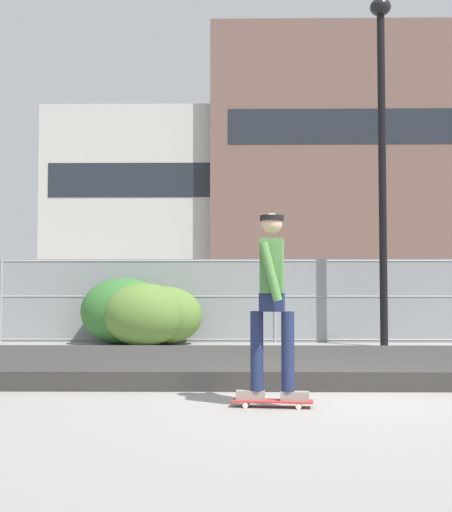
{
  "coord_description": "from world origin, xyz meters",
  "views": [
    {
      "loc": [
        -0.88,
        -7.32,
        1.16
      ],
      "look_at": [
        -1.05,
        5.41,
        1.79
      ],
      "focal_mm": 48.32,
      "sensor_mm": 36.0,
      "label": 1
    }
  ],
  "objects": [
    {
      "name": "office_block",
      "position": [
        13.3,
        46.0,
        10.28
      ],
      "size": [
        31.92,
        10.24,
        20.55
      ],
      "color": "brown",
      "rests_on": "ground_plane"
    },
    {
      "name": "shrub_center",
      "position": [
        -2.78,
        6.97,
        0.65
      ],
      "size": [
        1.69,
        1.38,
        1.31
      ],
      "color": "#567A33",
      "rests_on": "ground_plane"
    },
    {
      "name": "street_lamp",
      "position": [
        2.18,
        6.93,
        4.5
      ],
      "size": [
        0.44,
        0.44,
        7.3
      ],
      "color": "black",
      "rests_on": "ground_plane"
    },
    {
      "name": "gravel_berm",
      "position": [
        0.0,
        2.47,
        0.11
      ],
      "size": [
        17.51,
        3.81,
        0.23
      ],
      "primitive_type": "cube",
      "color": "#33302D",
      "rests_on": "ground_plane"
    },
    {
      "name": "skateboard",
      "position": [
        -0.51,
        -0.45,
        0.06
      ],
      "size": [
        0.82,
        0.29,
        0.07
      ],
      "color": "#B22D2D",
      "rests_on": "ground_plane"
    },
    {
      "name": "skater",
      "position": [
        -0.51,
        -0.45,
        1.14
      ],
      "size": [
        0.73,
        0.6,
        1.86
      ],
      "color": "gray",
      "rests_on": "skateboard"
    },
    {
      "name": "chain_fence",
      "position": [
        0.0,
        8.02,
        0.93
      ],
      "size": [
        24.55,
        0.06,
        1.85
      ],
      "color": "gray",
      "rests_on": "ground_plane"
    },
    {
      "name": "ground_plane",
      "position": [
        0.0,
        0.0,
        0.0
      ],
      "size": [
        120.0,
        120.0,
        0.0
      ],
      "primitive_type": "plane",
      "color": "gray"
    },
    {
      "name": "library_building",
      "position": [
        -6.17,
        47.2,
        7.37
      ],
      "size": [
        18.08,
        10.23,
        14.74
      ],
      "color": "#B2AFA8",
      "rests_on": "ground_plane"
    },
    {
      "name": "parked_car_mid",
      "position": [
        2.07,
        10.83,
        0.84
      ],
      "size": [
        4.42,
        1.99,
        1.66
      ],
      "color": "black",
      "rests_on": "ground_plane"
    },
    {
      "name": "shrub_left",
      "position": [
        -3.27,
        7.39,
        0.71
      ],
      "size": [
        1.84,
        1.51,
        1.42
      ],
      "color": "#336B2D",
      "rests_on": "ground_plane"
    },
    {
      "name": "shrub_right",
      "position": [
        -2.39,
        7.41,
        0.62
      ],
      "size": [
        1.61,
        1.32,
        1.24
      ],
      "color": "#567A33",
      "rests_on": "ground_plane"
    },
    {
      "name": "parked_car_near",
      "position": [
        -4.01,
        10.69,
        0.84
      ],
      "size": [
        4.5,
        2.15,
        1.66
      ],
      "color": "#474C54",
      "rests_on": "ground_plane"
    }
  ]
}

